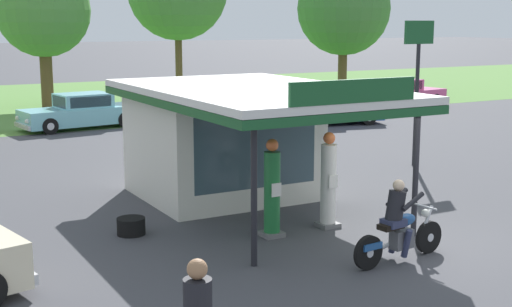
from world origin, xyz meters
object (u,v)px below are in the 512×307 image
gas_pump_nearside (272,192)px  gas_pump_offside (328,184)px  parked_car_back_row_centre (81,112)px  parked_car_back_row_centre_left (400,94)px  roadside_pole_sign (418,67)px  motorcycle_with_rider (399,228)px  spare_tire_stack (131,226)px  parked_car_back_row_left (325,108)px

gas_pump_nearside → gas_pump_offside: bearing=0.0°
parked_car_back_row_centre → parked_car_back_row_centre_left: bearing=-2.2°
roadside_pole_sign → motorcycle_with_rider: bearing=-133.4°
spare_tire_stack → roadside_pole_sign: bearing=14.8°
gas_pump_nearside → motorcycle_with_rider: gas_pump_nearside is taller
gas_pump_nearside → parked_car_back_row_left: gas_pump_nearside is taller
gas_pump_nearside → spare_tire_stack: 3.08m
parked_car_back_row_left → roadside_pole_sign: size_ratio=1.16×
gas_pump_nearside → parked_car_back_row_centre_left: bearing=43.3°
parked_car_back_row_centre_left → roadside_pole_sign: bearing=-128.9°
gas_pump_offside → parked_car_back_row_left: gas_pump_offside is taller
roadside_pole_sign → spare_tire_stack: (-10.19, -2.70, -2.89)m
motorcycle_with_rider → roadside_pole_sign: 9.61m
parked_car_back_row_left → spare_tire_stack: (-12.99, -11.69, -0.52)m
parked_car_back_row_centre_left → roadside_pole_sign: size_ratio=1.24×
spare_tire_stack → gas_pump_offside: bearing=-21.5°
gas_pump_offside → parked_car_back_row_centre: (-0.73, 17.18, -0.29)m
gas_pump_nearside → parked_car_back_row_centre: size_ratio=0.40×
motorcycle_with_rider → roadside_pole_sign: bearing=46.6°
parked_car_back_row_left → parked_car_back_row_centre_left: 7.82m
gas_pump_offside → motorcycle_with_rider: gas_pump_offside is taller
parked_car_back_row_left → parked_car_back_row_centre_left: parked_car_back_row_left is taller
roadside_pole_sign → spare_tire_stack: 10.93m
gas_pump_nearside → parked_car_back_row_centre_left: gas_pump_nearside is taller
motorcycle_with_rider → spare_tire_stack: 5.59m
gas_pump_nearside → gas_pump_offside: gas_pump_offside is taller
parked_car_back_row_left → motorcycle_with_rider: bearing=-120.3°
motorcycle_with_rider → roadside_pole_sign: size_ratio=0.50×
motorcycle_with_rider → parked_car_back_row_centre: (-0.58, 19.68, 0.02)m
gas_pump_offside → parked_car_back_row_centre_left: bearing=45.7°
parked_car_back_row_left → gas_pump_nearside: bearing=-128.3°
parked_car_back_row_centre → spare_tire_stack: bearing=-101.7°
gas_pump_nearside → parked_car_back_row_centre: 17.19m
parked_car_back_row_centre_left → gas_pump_nearside: bearing=-136.7°
gas_pump_nearside → parked_car_back_row_centre_left: size_ratio=0.38×
parked_car_back_row_centre → roadside_pole_sign: 14.87m
gas_pump_nearside → roadside_pole_sign: roadside_pole_sign is taller
gas_pump_offside → parked_car_back_row_centre: size_ratio=0.41×
parked_car_back_row_centre → spare_tire_stack: parked_car_back_row_centre is taller
gas_pump_nearside → parked_car_back_row_centre: bearing=87.7°
gas_pump_offside → parked_car_back_row_centre: 17.19m
gas_pump_nearside → parked_car_back_row_centre: gas_pump_nearside is taller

